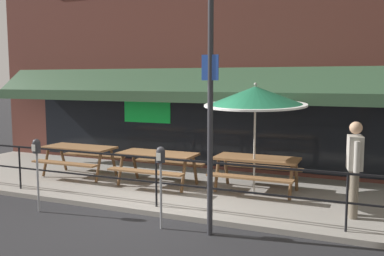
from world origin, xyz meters
The scene contains 12 objects.
ground_plane centered at (0.00, 0.00, 0.00)m, with size 120.00×120.00×0.00m, color #232326.
patio_deck centered at (0.00, 2.00, 0.05)m, with size 15.00×4.00×0.10m, color gray.
restaurant_building centered at (0.00, 4.23, 4.01)m, with size 15.00×1.60×8.08m.
patio_railing centered at (0.00, 0.30, 0.80)m, with size 13.84×0.04×0.97m.
picnic_table_left centered at (-3.00, 1.83, 0.71)m, with size 1.80×1.42×0.76m.
picnic_table_centre centered at (-0.75, 1.78, 0.71)m, with size 1.80×1.42×0.76m.
picnic_table_right centered at (1.49, 2.12, 0.71)m, with size 1.80×1.42×0.76m.
patio_umbrella_right centered at (1.49, 1.91, 2.18)m, with size 2.14×2.14×2.38m.
pedestrian_walking centered at (3.51, 1.14, 1.06)m, with size 0.31×0.61×1.71m.
parking_meter_near centered at (-2.08, -0.61, 1.15)m, with size 0.15×0.16×1.42m.
parking_meter_far centered at (0.52, -0.51, 1.15)m, with size 0.15×0.16×1.42m.
street_sign_pole centered at (1.39, -0.45, 1.95)m, with size 0.28×0.09×3.79m.
Camera 1 is at (3.81, -6.80, 2.54)m, focal length 40.00 mm.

